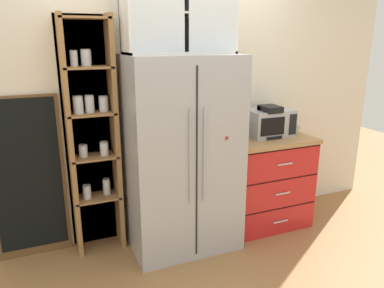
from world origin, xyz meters
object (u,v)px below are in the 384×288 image
mug_sage (294,129)px  chalkboard_menu (28,179)px  microwave (268,122)px  coffee_maker (268,121)px  refrigerator (182,155)px  bottle_clear (264,123)px  mug_charcoal (241,136)px

mug_sage → chalkboard_menu: 2.54m
mug_sage → chalkboard_menu: size_ratio=0.08×
microwave → coffee_maker: bearing=-130.1°
refrigerator → bottle_clear: bearing=7.6°
bottle_clear → chalkboard_menu: size_ratio=0.20×
refrigerator → mug_sage: refrigerator is taller
mug_sage → bottle_clear: bottle_clear is taller
mug_charcoal → mug_sage: size_ratio=1.07×
refrigerator → microwave: bearing=5.5°
bottle_clear → microwave: bearing=-40.0°
mug_charcoal → chalkboard_menu: size_ratio=0.08×
coffee_maker → chalkboard_menu: bearing=173.2°
coffee_maker → bottle_clear: bearing=90.0°
microwave → mug_sage: 0.31m
refrigerator → mug_sage: size_ratio=16.21×
refrigerator → bottle_clear: 0.95m
mug_sage → bottle_clear: size_ratio=0.38×
mug_sage → bottle_clear: 0.34m
mug_charcoal → mug_sage: 0.65m
coffee_maker → microwave: bearing=49.9°
refrigerator → microwave: refrigerator is taller
microwave → mug_charcoal: bearing=-167.0°
refrigerator → coffee_maker: (0.92, 0.05, 0.21)m
refrigerator → mug_charcoal: 0.61m
coffee_maker → mug_sage: coffee_maker is taller
refrigerator → mug_charcoal: bearing=1.0°
microwave → mug_sage: (0.29, -0.04, -0.08)m
refrigerator → coffee_maker: bearing=3.1°
refrigerator → coffee_maker: size_ratio=5.56×
coffee_maker → mug_charcoal: size_ratio=2.72×
bottle_clear → coffee_maker: bearing=-90.0°
mug_charcoal → chalkboard_menu: (-1.87, 0.30, -0.25)m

